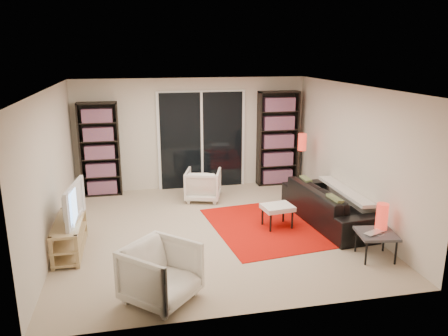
{
  "coord_description": "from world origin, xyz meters",
  "views": [
    {
      "loc": [
        -1.22,
        -6.8,
        2.97
      ],
      "look_at": [
        0.25,
        0.3,
        1.0
      ],
      "focal_mm": 35.0,
      "sensor_mm": 36.0,
      "label": 1
    }
  ],
  "objects_px": {
    "sofa": "(330,204)",
    "side_table": "(376,235)",
    "tv_stand": "(70,235)",
    "armchair_front": "(161,273)",
    "armchair_back": "(203,185)",
    "bookshelf_left": "(100,150)",
    "ottoman": "(277,208)",
    "bookshelf_right": "(278,139)",
    "floor_lamp": "(302,149)"
  },
  "relations": [
    {
      "from": "sofa",
      "to": "side_table",
      "type": "bearing_deg",
      "value": 176.85
    },
    {
      "from": "tv_stand",
      "to": "armchair_front",
      "type": "xyz_separation_m",
      "value": [
        1.26,
        -1.62,
        0.1
      ]
    },
    {
      "from": "tv_stand",
      "to": "armchair_back",
      "type": "height_order",
      "value": "armchair_back"
    },
    {
      "from": "bookshelf_left",
      "to": "armchair_back",
      "type": "xyz_separation_m",
      "value": [
        2.03,
        -0.75,
        -0.66
      ]
    },
    {
      "from": "side_table",
      "to": "armchair_front",
      "type": "bearing_deg",
      "value": -171.14
    },
    {
      "from": "bookshelf_left",
      "to": "ottoman",
      "type": "height_order",
      "value": "bookshelf_left"
    },
    {
      "from": "armchair_back",
      "to": "side_table",
      "type": "distance_m",
      "value": 3.71
    },
    {
      "from": "armchair_back",
      "to": "armchair_front",
      "type": "height_order",
      "value": "armchair_front"
    },
    {
      "from": "bookshelf_right",
      "to": "armchair_front",
      "type": "relative_size",
      "value": 2.65
    },
    {
      "from": "bookshelf_left",
      "to": "floor_lamp",
      "type": "height_order",
      "value": "bookshelf_left"
    },
    {
      "from": "bookshelf_left",
      "to": "bookshelf_right",
      "type": "xyz_separation_m",
      "value": [
        3.85,
        -0.0,
        0.07
      ]
    },
    {
      "from": "side_table",
      "to": "ottoman",
      "type": "bearing_deg",
      "value": 126.82
    },
    {
      "from": "bookshelf_left",
      "to": "armchair_front",
      "type": "distance_m",
      "value": 4.47
    },
    {
      "from": "sofa",
      "to": "armchair_back",
      "type": "bearing_deg",
      "value": 45.89
    },
    {
      "from": "bookshelf_right",
      "to": "ottoman",
      "type": "relative_size",
      "value": 3.78
    },
    {
      "from": "ottoman",
      "to": "floor_lamp",
      "type": "distance_m",
      "value": 2.06
    },
    {
      "from": "bookshelf_left",
      "to": "armchair_front",
      "type": "relative_size",
      "value": 2.46
    },
    {
      "from": "bookshelf_left",
      "to": "tv_stand",
      "type": "bearing_deg",
      "value": -96.7
    },
    {
      "from": "armchair_front",
      "to": "bookshelf_left",
      "type": "bearing_deg",
      "value": 55.44
    },
    {
      "from": "sofa",
      "to": "armchair_back",
      "type": "distance_m",
      "value": 2.59
    },
    {
      "from": "bookshelf_right",
      "to": "sofa",
      "type": "distance_m",
      "value": 2.49
    },
    {
      "from": "armchair_back",
      "to": "armchair_front",
      "type": "relative_size",
      "value": 0.88
    },
    {
      "from": "bookshelf_right",
      "to": "sofa",
      "type": "relative_size",
      "value": 0.95
    },
    {
      "from": "bookshelf_left",
      "to": "bookshelf_right",
      "type": "bearing_deg",
      "value": -0.0
    },
    {
      "from": "bookshelf_right",
      "to": "bookshelf_left",
      "type": "bearing_deg",
      "value": 180.0
    },
    {
      "from": "sofa",
      "to": "floor_lamp",
      "type": "xyz_separation_m",
      "value": [
        0.07,
        1.59,
        0.66
      ]
    },
    {
      "from": "tv_stand",
      "to": "armchair_front",
      "type": "distance_m",
      "value": 2.05
    },
    {
      "from": "side_table",
      "to": "floor_lamp",
      "type": "bearing_deg",
      "value": 89.65
    },
    {
      "from": "tv_stand",
      "to": "side_table",
      "type": "distance_m",
      "value": 4.56
    },
    {
      "from": "tv_stand",
      "to": "floor_lamp",
      "type": "xyz_separation_m",
      "value": [
        4.43,
        1.92,
        0.72
      ]
    },
    {
      "from": "sofa",
      "to": "floor_lamp",
      "type": "height_order",
      "value": "floor_lamp"
    },
    {
      "from": "bookshelf_left",
      "to": "tv_stand",
      "type": "height_order",
      "value": "bookshelf_left"
    },
    {
      "from": "armchair_back",
      "to": "bookshelf_left",
      "type": "bearing_deg",
      "value": -4.14
    },
    {
      "from": "armchair_back",
      "to": "tv_stand",
      "type": "bearing_deg",
      "value": 55.95
    },
    {
      "from": "bookshelf_right",
      "to": "armchair_back",
      "type": "height_order",
      "value": "bookshelf_right"
    },
    {
      "from": "sofa",
      "to": "armchair_front",
      "type": "xyz_separation_m",
      "value": [
        -3.1,
        -1.95,
        0.04
      ]
    },
    {
      "from": "sofa",
      "to": "ottoman",
      "type": "distance_m",
      "value": 0.99
    },
    {
      "from": "tv_stand",
      "to": "sofa",
      "type": "bearing_deg",
      "value": 4.31
    },
    {
      "from": "sofa",
      "to": "ottoman",
      "type": "height_order",
      "value": "sofa"
    },
    {
      "from": "side_table",
      "to": "floor_lamp",
      "type": "distance_m",
      "value": 3.1
    },
    {
      "from": "ottoman",
      "to": "tv_stand",
      "type": "bearing_deg",
      "value": -175.45
    },
    {
      "from": "bookshelf_right",
      "to": "side_table",
      "type": "relative_size",
      "value": 3.42
    },
    {
      "from": "armchair_front",
      "to": "sofa",
      "type": "bearing_deg",
      "value": -14.76
    },
    {
      "from": "tv_stand",
      "to": "armchair_back",
      "type": "xyz_separation_m",
      "value": [
        2.35,
        1.95,
        0.05
      ]
    },
    {
      "from": "bookshelf_right",
      "to": "tv_stand",
      "type": "distance_m",
      "value": 5.03
    },
    {
      "from": "side_table",
      "to": "floor_lamp",
      "type": "relative_size",
      "value": 0.47
    },
    {
      "from": "bookshelf_right",
      "to": "floor_lamp",
      "type": "height_order",
      "value": "bookshelf_right"
    },
    {
      "from": "bookshelf_left",
      "to": "sofa",
      "type": "distance_m",
      "value": 4.74
    },
    {
      "from": "bookshelf_left",
      "to": "floor_lamp",
      "type": "distance_m",
      "value": 4.19
    },
    {
      "from": "bookshelf_left",
      "to": "sofa",
      "type": "height_order",
      "value": "bookshelf_left"
    }
  ]
}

